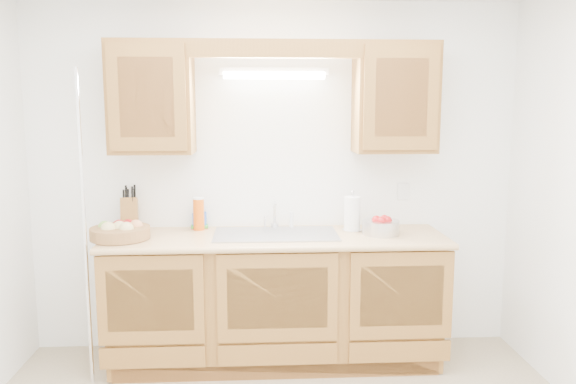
{
  "coord_description": "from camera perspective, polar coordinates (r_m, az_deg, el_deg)",
  "views": [
    {
      "loc": [
        -0.12,
        -2.54,
        1.75
      ],
      "look_at": [
        0.06,
        0.85,
        1.25
      ],
      "focal_mm": 35.0,
      "sensor_mm": 36.0,
      "label": 1
    }
  ],
  "objects": [
    {
      "name": "room",
      "position": [
        2.59,
        -0.39,
        -2.73
      ],
      "size": [
        3.52,
        3.5,
        2.5
      ],
      "color": "tan",
      "rests_on": "ground"
    },
    {
      "name": "base_cabinets",
      "position": [
        3.97,
        -1.23,
        -10.86
      ],
      "size": [
        2.2,
        0.6,
        0.86
      ],
      "primitive_type": "cube",
      "color": "olive",
      "rests_on": "ground"
    },
    {
      "name": "countertop",
      "position": [
        3.83,
        -1.24,
        -4.72
      ],
      "size": [
        2.3,
        0.63,
        0.04
      ],
      "primitive_type": "cube",
      "color": "tan",
      "rests_on": "base_cabinets"
    },
    {
      "name": "upper_cabinet_left",
      "position": [
        3.94,
        -13.67,
        9.27
      ],
      "size": [
        0.55,
        0.33,
        0.75
      ],
      "primitive_type": "cube",
      "color": "olive",
      "rests_on": "room"
    },
    {
      "name": "upper_cabinet_right",
      "position": [
        3.99,
        10.79,
        9.35
      ],
      "size": [
        0.55,
        0.33,
        0.75
      ],
      "primitive_type": "cube",
      "color": "olive",
      "rests_on": "room"
    },
    {
      "name": "valance",
      "position": [
        3.75,
        -1.3,
        14.37
      ],
      "size": [
        2.2,
        0.05,
        0.12
      ],
      "primitive_type": "cube",
      "color": "olive",
      "rests_on": "room"
    },
    {
      "name": "fluorescent_fixture",
      "position": [
        3.97,
        -1.41,
        11.98
      ],
      "size": [
        0.76,
        0.08,
        0.08
      ],
      "color": "white",
      "rests_on": "room"
    },
    {
      "name": "sink",
      "position": [
        3.86,
        -1.24,
        -5.39
      ],
      "size": [
        0.84,
        0.46,
        0.36
      ],
      "color": "#9E9EA3",
      "rests_on": "countertop"
    },
    {
      "name": "wire_shelf_pole",
      "position": [
        3.72,
        -19.97,
        -3.74
      ],
      "size": [
        0.03,
        0.03,
        2.0
      ],
      "primitive_type": "cylinder",
      "color": "silver",
      "rests_on": "ground"
    },
    {
      "name": "outlet_plate",
      "position": [
        4.22,
        11.61,
        0.07
      ],
      "size": [
        0.08,
        0.01,
        0.12
      ],
      "primitive_type": "cube",
      "color": "white",
      "rests_on": "room"
    },
    {
      "name": "fruit_basket",
      "position": [
        3.87,
        -16.69,
        -3.83
      ],
      "size": [
        0.5,
        0.5,
        0.12
      ],
      "rotation": [
        0.0,
        0.0,
        0.37
      ],
      "color": "olive",
      "rests_on": "countertop"
    },
    {
      "name": "knife_block",
      "position": [
        4.12,
        -15.8,
        -2.13
      ],
      "size": [
        0.14,
        0.2,
        0.33
      ],
      "rotation": [
        0.0,
        0.0,
        0.14
      ],
      "color": "olive",
      "rests_on": "countertop"
    },
    {
      "name": "orange_canister",
      "position": [
        4.02,
        -9.06,
        -2.19
      ],
      "size": [
        0.08,
        0.08,
        0.23
      ],
      "rotation": [
        0.0,
        0.0,
        -0.11
      ],
      "color": "#E25A0C",
      "rests_on": "countertop"
    },
    {
      "name": "soap_bottle",
      "position": [
        4.08,
        -8.98,
        -2.48
      ],
      "size": [
        0.1,
        0.1,
        0.17
      ],
      "primitive_type": "imported",
      "rotation": [
        0.0,
        0.0,
        -0.26
      ],
      "color": "blue",
      "rests_on": "countertop"
    },
    {
      "name": "sponge",
      "position": [
        4.09,
        -8.95,
        -3.53
      ],
      "size": [
        0.13,
        0.09,
        0.03
      ],
      "rotation": [
        0.0,
        0.0,
        0.08
      ],
      "color": "#CC333F",
      "rests_on": "countertop"
    },
    {
      "name": "paper_towel",
      "position": [
        3.96,
        6.54,
        -2.26
      ],
      "size": [
        0.14,
        0.14,
        0.29
      ],
      "rotation": [
        0.0,
        0.0,
        0.19
      ],
      "color": "silver",
      "rests_on": "countertop"
    },
    {
      "name": "apple_bowl",
      "position": [
        3.9,
        9.43,
        -3.45
      ],
      "size": [
        0.33,
        0.33,
        0.13
      ],
      "rotation": [
        0.0,
        0.0,
        -0.36
      ],
      "color": "silver",
      "rests_on": "countertop"
    }
  ]
}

